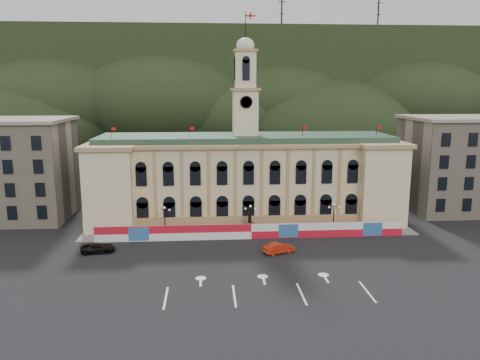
{
  "coord_description": "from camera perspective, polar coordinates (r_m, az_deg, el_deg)",
  "views": [
    {
      "loc": [
        -6.93,
        -57.19,
        23.93
      ],
      "look_at": [
        -1.64,
        18.0,
        9.17
      ],
      "focal_mm": 35.0,
      "sensor_mm": 36.0,
      "label": 1
    }
  ],
  "objects": [
    {
      "name": "lamp_right",
      "position": [
        79.85,
        11.35,
        -4.28
      ],
      "size": [
        1.96,
        0.44,
        5.15
      ],
      "color": "black",
      "rests_on": "ground"
    },
    {
      "name": "ground",
      "position": [
        62.38,
        2.72,
        -11.49
      ],
      "size": [
        260.0,
        260.0,
        0.0
      ],
      "primitive_type": "plane",
      "color": "black",
      "rests_on": "ground"
    },
    {
      "name": "lamp_left",
      "position": [
        77.39,
        -9.15,
        -4.7
      ],
      "size": [
        1.96,
        0.44,
        5.15
      ],
      "color": "black",
      "rests_on": "ground"
    },
    {
      "name": "side_building_left",
      "position": [
        96.33,
        -25.97,
        1.24
      ],
      "size": [
        21.0,
        17.0,
        18.6
      ],
      "color": "tan",
      "rests_on": "ground"
    },
    {
      "name": "hill_ridge",
      "position": [
        179.37,
        -1.83,
        9.66
      ],
      "size": [
        230.0,
        80.0,
        64.0
      ],
      "color": "black",
      "rests_on": "ground"
    },
    {
      "name": "pavement",
      "position": [
        78.94,
        1.21,
        -6.5
      ],
      "size": [
        56.0,
        5.5,
        0.16
      ],
      "primitive_type": "cube",
      "color": "slate",
      "rests_on": "ground"
    },
    {
      "name": "side_building_right",
      "position": [
        102.33,
        25.24,
        1.82
      ],
      "size": [
        21.0,
        17.0,
        18.6
      ],
      "color": "tan",
      "rests_on": "ground"
    },
    {
      "name": "city_hall",
      "position": [
        86.61,
        0.63,
        0.38
      ],
      "size": [
        56.2,
        17.6,
        37.1
      ],
      "color": "beige",
      "rests_on": "ground"
    },
    {
      "name": "lane_markings",
      "position": [
        57.83,
        3.31,
        -13.38
      ],
      "size": [
        26.0,
        10.0,
        0.02
      ],
      "primitive_type": null,
      "color": "white",
      "rests_on": "ground"
    },
    {
      "name": "black_suv",
      "position": [
        73.15,
        -16.9,
        -7.93
      ],
      "size": [
        3.91,
        5.74,
        1.39
      ],
      "primitive_type": "imported",
      "rotation": [
        0.0,
        0.0,
        1.73
      ],
      "color": "black",
      "rests_on": "ground"
    },
    {
      "name": "lamp_center",
      "position": [
        77.37,
        1.27,
        -4.56
      ],
      "size": [
        1.96,
        0.44,
        5.15
      ],
      "color": "black",
      "rests_on": "ground"
    },
    {
      "name": "statue",
      "position": [
        78.86,
        1.19,
        -5.68
      ],
      "size": [
        1.4,
        1.4,
        3.72
      ],
      "color": "#595651",
      "rests_on": "ground"
    },
    {
      "name": "red_sedan",
      "position": [
        70.06,
        4.76,
        -8.25
      ],
      "size": [
        5.0,
        5.92,
        1.57
      ],
      "primitive_type": "imported",
      "rotation": [
        0.0,
        0.0,
        1.96
      ],
      "color": "#B0210C",
      "rests_on": "ground"
    },
    {
      "name": "hoarding_fence",
      "position": [
        76.05,
        1.44,
        -6.27
      ],
      "size": [
        50.0,
        0.44,
        2.5
      ],
      "color": "red",
      "rests_on": "ground"
    }
  ]
}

